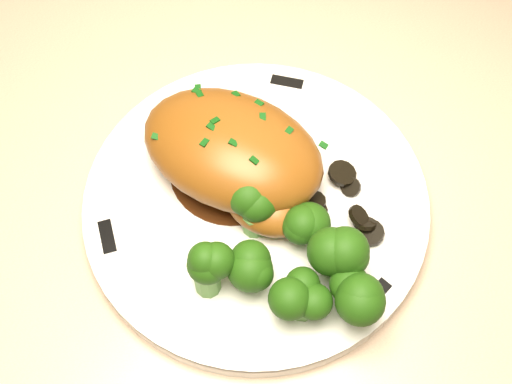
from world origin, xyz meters
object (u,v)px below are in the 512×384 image
at_px(counter, 217,276).
at_px(broccoli_florets, 288,258).
at_px(plate, 256,203).
at_px(chicken_breast, 236,156).

bearing_deg(counter, broccoli_florets, -39.88).
height_order(plate, chicken_breast, chicken_breast).
distance_m(counter, chicken_breast, 0.46).
xyz_separation_m(plate, chicken_breast, (-0.02, 0.01, 0.04)).
bearing_deg(broccoli_florets, plate, 133.36).
bearing_deg(broccoli_florets, chicken_breast, 137.72).
bearing_deg(chicken_breast, counter, 146.44).
bearing_deg(counter, chicken_breast, -37.14).
distance_m(chicken_breast, broccoli_florets, 0.10).
distance_m(plate, chicken_breast, 0.05).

